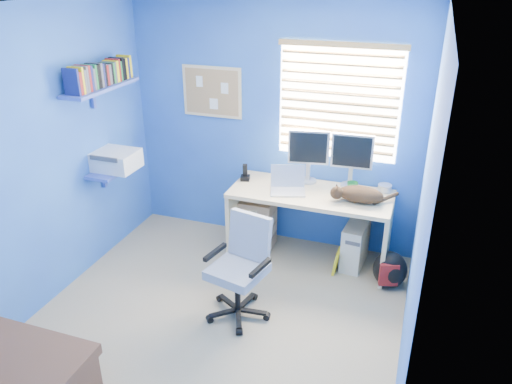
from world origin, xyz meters
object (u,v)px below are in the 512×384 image
(desk, at_px, (309,226))
(cat, at_px, (361,194))
(tower_pc, at_px, (355,244))
(laptop, at_px, (288,182))
(office_chair, at_px, (240,280))

(desk, relative_size, cat, 3.70)
(cat, height_order, tower_pc, cat)
(desk, xyz_separation_m, cat, (0.48, -0.06, 0.44))
(desk, relative_size, laptop, 4.69)
(desk, bearing_deg, tower_pc, 5.33)
(cat, xyz_separation_m, office_chair, (-0.81, -0.98, -0.49))
(tower_pc, bearing_deg, desk, -169.75)
(laptop, height_order, tower_pc, laptop)
(desk, height_order, laptop, laptop)
(laptop, bearing_deg, office_chair, -114.48)
(tower_pc, bearing_deg, cat, -75.46)
(laptop, relative_size, cat, 0.79)
(office_chair, bearing_deg, desk, 71.98)
(desk, height_order, tower_pc, desk)
(laptop, height_order, cat, laptop)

